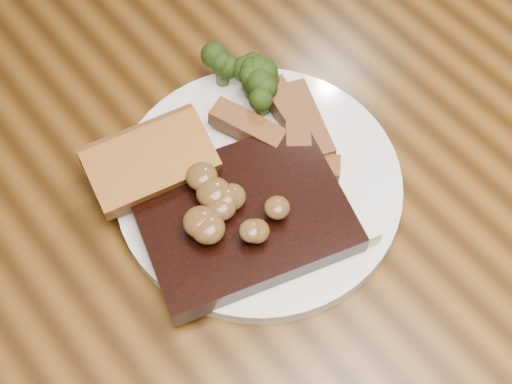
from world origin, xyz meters
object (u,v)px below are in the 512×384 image
(garlic_bread, at_px, (154,175))
(potato_wedges, at_px, (314,142))
(chair_far, at_px, (60,20))
(plate, at_px, (259,186))
(steak, at_px, (243,217))
(dining_table, at_px, (265,251))

(garlic_bread, height_order, potato_wedges, potato_wedges)
(garlic_bread, bearing_deg, chair_far, 88.61)
(plate, distance_m, steak, 0.05)
(plate, height_order, potato_wedges, potato_wedges)
(plate, xyz_separation_m, garlic_bread, (-0.07, 0.06, 0.02))
(chair_far, height_order, steak, chair_far)
(chair_far, relative_size, potato_wedges, 7.99)
(chair_far, relative_size, steak, 5.14)
(plate, bearing_deg, garlic_bread, 140.66)
(dining_table, relative_size, chair_far, 1.84)
(steak, bearing_deg, plate, 49.08)
(dining_table, bearing_deg, plate, 71.27)
(plate, relative_size, potato_wedges, 2.32)
(steak, bearing_deg, potato_wedges, 27.84)
(dining_table, xyz_separation_m, garlic_bread, (-0.06, 0.08, 0.12))
(potato_wedges, bearing_deg, plate, 176.76)
(chair_far, bearing_deg, potato_wedges, 103.91)
(dining_table, xyz_separation_m, plate, (0.01, 0.02, 0.10))
(dining_table, distance_m, chair_far, 0.60)
(chair_far, relative_size, plate, 3.44)
(chair_far, distance_m, plate, 0.62)
(dining_table, relative_size, plate, 6.33)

